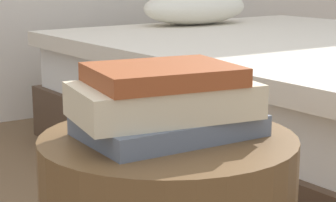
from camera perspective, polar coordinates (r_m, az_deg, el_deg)
bed at (r=2.36m, az=14.59°, el=0.10°), size 1.64×2.09×0.62m
book_slate at (r=1.02m, az=0.09°, el=-2.28°), size 0.29×0.20×0.04m
book_cream at (r=1.00m, az=-0.43°, el=0.09°), size 0.32×0.22×0.06m
book_rust at (r=0.99m, az=-0.41°, el=2.48°), size 0.26×0.21×0.03m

